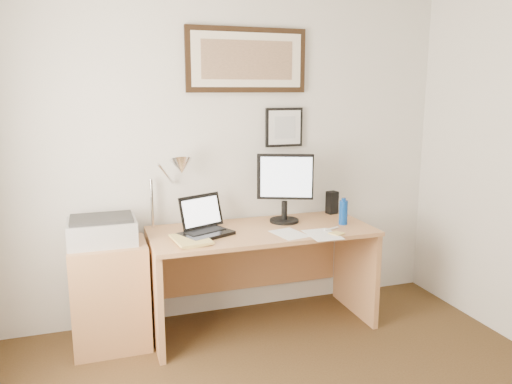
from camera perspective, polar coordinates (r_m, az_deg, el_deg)
name	(u,v)px	position (r m, az deg, el deg)	size (l,w,h in m)	color
wall_back	(227,155)	(3.81, -3.29, 4.26)	(3.50, 0.02, 2.50)	silver
side_cabinet	(110,295)	(3.60, -16.30, -11.27)	(0.50, 0.40, 0.73)	#B1784A
water_bottle	(343,213)	(3.76, 9.95, -2.34)	(0.06, 0.06, 0.18)	#0B3B95
bottle_cap	(344,199)	(3.74, 10.00, -0.85)	(0.03, 0.03, 0.02)	#0B3B95
speaker	(332,203)	(4.08, 8.68, -1.20)	(0.08, 0.07, 0.18)	black
paper_sheet_a	(289,234)	(3.49, 3.81, -4.79)	(0.19, 0.27, 0.00)	white
paper_sheet_b	(323,235)	(3.49, 7.61, -4.85)	(0.20, 0.29, 0.00)	white
sticky_pad	(337,233)	(3.52, 9.21, -4.70)	(0.08, 0.08, 0.01)	#EFD171
marker_pen	(331,229)	(3.62, 8.59, -4.18)	(0.02, 0.02, 0.14)	white
book	(175,242)	(3.31, -9.27, -5.66)	(0.22, 0.30, 0.02)	#D5BC64
desk	(258,257)	(3.75, 0.22, -7.39)	(1.60, 0.70, 0.75)	#B1784A
laptop	(204,226)	(3.50, -5.95, -3.84)	(0.41, 0.42, 0.26)	black
lcd_monitor	(285,185)	(3.73, 3.34, 0.85)	(0.40, 0.22, 0.52)	black
printer	(102,230)	(3.48, -17.17, -4.20)	(0.44, 0.34, 0.18)	#AAAAAD
desk_lamp	(178,169)	(3.55, -8.86, 2.58)	(0.29, 0.27, 0.53)	silver
picture_large	(247,60)	(3.80, -1.04, 14.84)	(0.92, 0.04, 0.47)	black
picture_small	(284,127)	(3.90, 3.23, 7.39)	(0.30, 0.03, 0.30)	black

